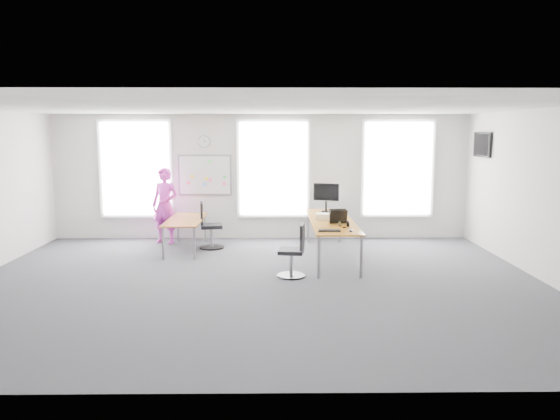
{
  "coord_description": "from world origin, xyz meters",
  "views": [
    {
      "loc": [
        0.3,
        -9.14,
        2.61
      ],
      "look_at": [
        0.43,
        1.2,
        1.1
      ],
      "focal_mm": 35.0,
      "sensor_mm": 36.0,
      "label": 1
    }
  ],
  "objects_px": {
    "desk_right": "(331,222)",
    "chair_left": "(209,228)",
    "keyboard": "(330,231)",
    "person": "(165,206)",
    "headphones": "(343,224)",
    "chair_right": "(294,254)",
    "desk_left": "(185,222)",
    "monitor": "(326,195)"
  },
  "relations": [
    {
      "from": "keyboard",
      "to": "chair_right",
      "type": "bearing_deg",
      "value": -159.9
    },
    {
      "from": "chair_left",
      "to": "person",
      "type": "bearing_deg",
      "value": 53.16
    },
    {
      "from": "monitor",
      "to": "chair_left",
      "type": "bearing_deg",
      "value": -158.68
    },
    {
      "from": "monitor",
      "to": "keyboard",
      "type": "bearing_deg",
      "value": -76.01
    },
    {
      "from": "desk_left",
      "to": "chair_left",
      "type": "relative_size",
      "value": 1.83
    },
    {
      "from": "desk_left",
      "to": "person",
      "type": "distance_m",
      "value": 1.01
    },
    {
      "from": "desk_left",
      "to": "monitor",
      "type": "height_order",
      "value": "monitor"
    },
    {
      "from": "desk_right",
      "to": "person",
      "type": "relative_size",
      "value": 1.85
    },
    {
      "from": "headphones",
      "to": "monitor",
      "type": "height_order",
      "value": "monitor"
    },
    {
      "from": "chair_right",
      "to": "chair_left",
      "type": "distance_m",
      "value": 3.03
    },
    {
      "from": "keyboard",
      "to": "monitor",
      "type": "distance_m",
      "value": 2.43
    },
    {
      "from": "desk_right",
      "to": "chair_left",
      "type": "relative_size",
      "value": 3.15
    },
    {
      "from": "desk_right",
      "to": "keyboard",
      "type": "distance_m",
      "value": 1.28
    },
    {
      "from": "desk_right",
      "to": "monitor",
      "type": "xyz_separation_m",
      "value": [
        0.0,
        1.13,
        0.44
      ]
    },
    {
      "from": "keyboard",
      "to": "desk_left",
      "type": "bearing_deg",
      "value": 149.04
    },
    {
      "from": "chair_left",
      "to": "person",
      "type": "xyz_separation_m",
      "value": [
        -1.08,
        0.59,
        0.43
      ]
    },
    {
      "from": "chair_right",
      "to": "person",
      "type": "relative_size",
      "value": 0.55
    },
    {
      "from": "desk_right",
      "to": "desk_left",
      "type": "xyz_separation_m",
      "value": [
        -3.11,
        0.78,
        -0.11
      ]
    },
    {
      "from": "desk_left",
      "to": "monitor",
      "type": "distance_m",
      "value": 3.18
    },
    {
      "from": "keyboard",
      "to": "monitor",
      "type": "height_order",
      "value": "monitor"
    },
    {
      "from": "desk_left",
      "to": "monitor",
      "type": "relative_size",
      "value": 2.95
    },
    {
      "from": "person",
      "to": "headphones",
      "type": "bearing_deg",
      "value": -13.44
    },
    {
      "from": "desk_right",
      "to": "keyboard",
      "type": "bearing_deg",
      "value": -97.27
    },
    {
      "from": "desk_left",
      "to": "chair_right",
      "type": "height_order",
      "value": "chair_right"
    },
    {
      "from": "chair_right",
      "to": "keyboard",
      "type": "relative_size",
      "value": 2.38
    },
    {
      "from": "keyboard",
      "to": "desk_right",
      "type": "bearing_deg",
      "value": 86.56
    },
    {
      "from": "desk_left",
      "to": "chair_left",
      "type": "height_order",
      "value": "chair_left"
    },
    {
      "from": "chair_left",
      "to": "person",
      "type": "distance_m",
      "value": 1.3
    },
    {
      "from": "desk_right",
      "to": "keyboard",
      "type": "height_order",
      "value": "keyboard"
    },
    {
      "from": "chair_left",
      "to": "desk_right",
      "type": "bearing_deg",
      "value": -118.33
    },
    {
      "from": "desk_left",
      "to": "chair_left",
      "type": "bearing_deg",
      "value": 21.14
    },
    {
      "from": "person",
      "to": "headphones",
      "type": "xyz_separation_m",
      "value": [
        3.86,
        -2.34,
        -0.04
      ]
    },
    {
      "from": "person",
      "to": "headphones",
      "type": "relative_size",
      "value": 8.96
    },
    {
      "from": "desk_right",
      "to": "keyboard",
      "type": "xyz_separation_m",
      "value": [
        -0.16,
        -1.27,
        0.06
      ]
    },
    {
      "from": "keyboard",
      "to": "headphones",
      "type": "height_order",
      "value": "headphones"
    },
    {
      "from": "desk_left",
      "to": "desk_right",
      "type": "bearing_deg",
      "value": -14.11
    },
    {
      "from": "desk_right",
      "to": "chair_right",
      "type": "distance_m",
      "value": 1.7
    },
    {
      "from": "desk_left",
      "to": "keyboard",
      "type": "height_order",
      "value": "keyboard"
    },
    {
      "from": "desk_right",
      "to": "chair_left",
      "type": "xyz_separation_m",
      "value": [
        -2.63,
        0.97,
        -0.29
      ]
    },
    {
      "from": "chair_right",
      "to": "chair_left",
      "type": "height_order",
      "value": "chair_left"
    },
    {
      "from": "chair_right",
      "to": "keyboard",
      "type": "distance_m",
      "value": 0.77
    },
    {
      "from": "desk_left",
      "to": "chair_right",
      "type": "relative_size",
      "value": 1.96
    }
  ]
}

